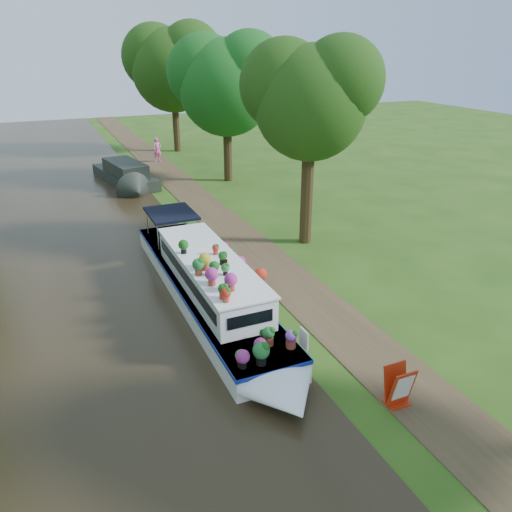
{
  "coord_description": "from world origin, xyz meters",
  "views": [
    {
      "loc": [
        -7.02,
        -16.02,
        8.61
      ],
      "look_at": [
        -0.21,
        -0.43,
        1.3
      ],
      "focal_mm": 35.0,
      "sensor_mm": 36.0,
      "label": 1
    }
  ],
  "objects_px": {
    "plant_boat": "(211,286)",
    "sandwich_board": "(399,388)",
    "second_boat": "(126,175)",
    "pedestrian_pink": "(157,150)"
  },
  "relations": [
    {
      "from": "sandwich_board",
      "to": "plant_boat",
      "type": "bearing_deg",
      "value": 111.62
    },
    {
      "from": "second_boat",
      "to": "sandwich_board",
      "type": "height_order",
      "value": "second_boat"
    },
    {
      "from": "plant_boat",
      "to": "sandwich_board",
      "type": "distance_m",
      "value": 7.3
    },
    {
      "from": "plant_boat",
      "to": "second_boat",
      "type": "distance_m",
      "value": 17.99
    },
    {
      "from": "plant_boat",
      "to": "pedestrian_pink",
      "type": "relative_size",
      "value": 7.29
    },
    {
      "from": "plant_boat",
      "to": "sandwich_board",
      "type": "relative_size",
      "value": 12.54
    },
    {
      "from": "plant_boat",
      "to": "sandwich_board",
      "type": "height_order",
      "value": "plant_boat"
    },
    {
      "from": "sandwich_board",
      "to": "pedestrian_pink",
      "type": "distance_m",
      "value": 30.54
    },
    {
      "from": "second_boat",
      "to": "pedestrian_pink",
      "type": "relative_size",
      "value": 4.32
    },
    {
      "from": "plant_boat",
      "to": "sandwich_board",
      "type": "xyz_separation_m",
      "value": [
        2.7,
        -6.77,
        -0.34
      ]
    }
  ]
}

